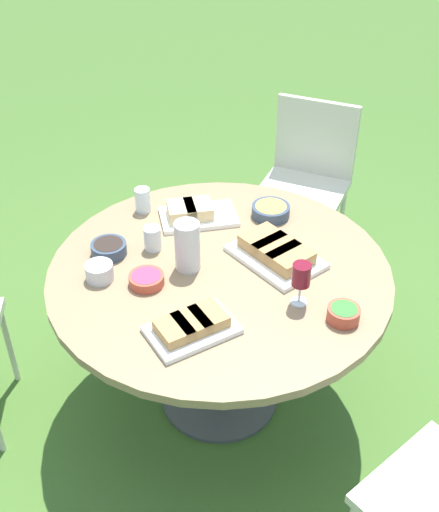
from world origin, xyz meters
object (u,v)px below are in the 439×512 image
at_px(chair_far_back, 307,173).
at_px(water_pitcher, 187,246).
at_px(wine_glass, 301,276).
at_px(dining_table, 219,289).

xyz_separation_m(chair_far_back, water_pitcher, (-0.77, 0.97, 0.30)).
relative_size(chair_far_back, wine_glass, 5.29).
bearing_deg(water_pitcher, chair_far_back, -51.76).
distance_m(chair_far_back, water_pitcher, 1.28).
bearing_deg(dining_table, chair_far_back, -46.54).
relative_size(dining_table, chair_far_back, 1.47).
bearing_deg(chair_far_back, dining_table, 133.46).
xyz_separation_m(dining_table, wine_glass, (-0.29, -0.18, 0.22)).
bearing_deg(chair_far_back, wine_glass, 148.34).
height_order(water_pitcher, wine_glass, water_pitcher).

